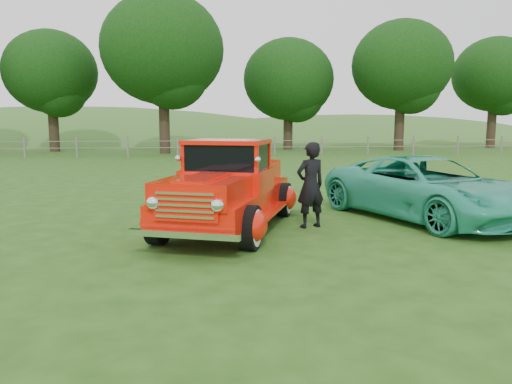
{
  "coord_description": "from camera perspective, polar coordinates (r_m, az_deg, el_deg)",
  "views": [
    {
      "loc": [
        -1.32,
        -8.92,
        2.13
      ],
      "look_at": [
        -0.29,
        1.2,
        0.69
      ],
      "focal_mm": 35.0,
      "sensor_mm": 36.0,
      "label": 1
    }
  ],
  "objects": [
    {
      "name": "ground",
      "position": [
        9.26,
        2.55,
        -5.24
      ],
      "size": [
        140.0,
        140.0,
        0.0
      ],
      "primitive_type": "plane",
      "color": "#214913",
      "rests_on": "ground"
    },
    {
      "name": "fence_line",
      "position": [
        30.98,
        -3.38,
        5.23
      ],
      "size": [
        48.0,
        0.12,
        1.2
      ],
      "color": "#6E645D",
      "rests_on": "ground"
    },
    {
      "name": "man",
      "position": [
        10.06,
        6.24,
        0.79
      ],
      "size": [
        0.74,
        0.61,
        1.73
      ],
      "primitive_type": "imported",
      "rotation": [
        0.0,
        0.0,
        3.5
      ],
      "color": "black",
      "rests_on": "ground"
    },
    {
      "name": "distant_hills",
      "position": [
        68.76,
        -8.1,
        2.42
      ],
      "size": [
        116.0,
        60.0,
        18.0
      ],
      "color": "#376525",
      "rests_on": "ground"
    },
    {
      "name": "tree_mid_east",
      "position": [
        38.88,
        16.31,
        13.72
      ],
      "size": [
        7.2,
        7.2,
        9.44
      ],
      "color": "black",
      "rests_on": "ground"
    },
    {
      "name": "tree_mid_west",
      "position": [
        38.58,
        -22.42,
        12.56
      ],
      "size": [
        6.4,
        6.4,
        8.46
      ],
      "color": "black",
      "rests_on": "ground"
    },
    {
      "name": "tree_near_east",
      "position": [
        38.57,
        3.73,
        12.69
      ],
      "size": [
        6.8,
        6.8,
        8.33
      ],
      "color": "black",
      "rests_on": "ground"
    },
    {
      "name": "tree_near_west",
      "position": [
        34.34,
        -10.64,
        15.74
      ],
      "size": [
        8.0,
        8.0,
        10.42
      ],
      "color": "black",
      "rests_on": "ground"
    },
    {
      "name": "teal_sedan",
      "position": [
        11.51,
        18.86,
        0.43
      ],
      "size": [
        3.9,
        5.44,
        1.37
      ],
      "primitive_type": "imported",
      "rotation": [
        0.0,
        0.0,
        0.37
      ],
      "color": "#2AAB86",
      "rests_on": "ground"
    },
    {
      "name": "red_pickup",
      "position": [
        9.89,
        -3.15,
        0.3
      ],
      "size": [
        3.37,
        5.28,
        1.78
      ],
      "rotation": [
        0.0,
        0.0,
        -0.34
      ],
      "color": "black",
      "rests_on": "ground"
    },
    {
      "name": "tree_far_east",
      "position": [
        45.52,
        25.62,
        11.99
      ],
      "size": [
        6.6,
        6.6,
        8.86
      ],
      "color": "black",
      "rests_on": "ground"
    }
  ]
}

